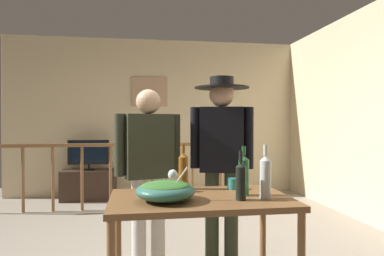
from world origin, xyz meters
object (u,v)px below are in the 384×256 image
object	(u,v)px
tv_console	(89,185)
mug_teal	(233,184)
framed_picture	(150,92)
flat_screen_tv	(89,153)
stair_railing	(140,166)
person_standing_right	(222,150)
wine_bottle_green	(244,175)
salad_bowl	(165,190)
person_standing_left	(148,162)
wine_glass	(173,176)
serving_table	(200,209)
wine_bottle_amber	(183,170)
wine_bottle_clear	(265,176)
wine_bottle_dark	(241,180)

from	to	relation	value
tv_console	mug_teal	xyz separation A→B (m)	(1.57, -3.42, 0.58)
framed_picture	mug_teal	world-z (taller)	framed_picture
flat_screen_tv	stair_railing	bearing A→B (deg)	-38.88
person_standing_right	wine_bottle_green	bearing A→B (deg)	102.70
salad_bowl	person_standing_left	world-z (taller)	person_standing_left
wine_glass	serving_table	bearing A→B (deg)	-51.14
tv_console	wine_glass	distance (m)	3.67
salad_bowl	wine_bottle_amber	world-z (taller)	wine_bottle_amber
salad_bowl	wine_bottle_clear	size ratio (longest dim) A/B	1.07
flat_screen_tv	mug_teal	size ratio (longest dim) A/B	5.47
wine_glass	wine_bottle_dark	world-z (taller)	wine_bottle_dark
tv_console	salad_bowl	size ratio (longest dim) A/B	2.28
stair_railing	wine_glass	world-z (taller)	stair_railing
mug_teal	person_standing_right	world-z (taller)	person_standing_right
tv_console	person_standing_left	distance (m)	3.11
salad_bowl	wine_bottle_amber	distance (m)	0.43
flat_screen_tv	person_standing_left	distance (m)	3.01
wine_bottle_clear	mug_teal	size ratio (longest dim) A/B	3.02
stair_railing	wine_bottle_clear	distance (m)	3.18
stair_railing	wine_glass	xyz separation A→B (m)	(0.23, -2.72, 0.27)
person_standing_left	stair_railing	bearing A→B (deg)	-102.97
serving_table	mug_teal	bearing A→B (deg)	38.30
flat_screen_tv	serving_table	bearing A→B (deg)	-70.84
mug_teal	wine_bottle_amber	bearing A→B (deg)	170.94
tv_console	person_standing_left	xyz separation A→B (m)	(0.92, -2.89, 0.70)
wine_glass	wine_bottle_amber	world-z (taller)	wine_bottle_amber
flat_screen_tv	person_standing_right	bearing A→B (deg)	-60.76
flat_screen_tv	wine_bottle_clear	xyz separation A→B (m)	(1.69, -3.75, 0.14)
person_standing_right	framed_picture	bearing A→B (deg)	-65.26
framed_picture	mug_teal	size ratio (longest dim) A/B	5.27
wine_bottle_amber	person_standing_right	xyz separation A→B (m)	(0.42, 0.47, 0.12)
salad_bowl	mug_teal	xyz separation A→B (m)	(0.55, 0.33, -0.03)
framed_picture	flat_screen_tv	bearing A→B (deg)	-162.68
serving_table	wine_glass	xyz separation A→B (m)	(-0.17, 0.21, 0.20)
tv_console	person_standing_right	xyz separation A→B (m)	(1.60, -2.89, 0.80)
wine_glass	wine_bottle_dark	xyz separation A→B (m)	(0.42, -0.36, 0.02)
flat_screen_tv	framed_picture	bearing A→B (deg)	17.32
stair_railing	wine_bottle_green	distance (m)	3.04
person_standing_right	salad_bowl	bearing A→B (deg)	70.01
wine_bottle_clear	person_standing_left	xyz separation A→B (m)	(-0.77, 0.89, 0.01)
framed_picture	wine_bottle_dark	world-z (taller)	framed_picture
stair_railing	wine_bottle_clear	world-z (taller)	wine_bottle_clear
tv_console	wine_bottle_amber	distance (m)	3.62
framed_picture	wine_bottle_clear	world-z (taller)	framed_picture
wine_bottle_clear	person_standing_right	world-z (taller)	person_standing_right
wine_bottle_amber	person_standing_right	distance (m)	0.64
salad_bowl	person_standing_left	distance (m)	0.87
wine_bottle_dark	wine_bottle_green	world-z (taller)	wine_bottle_green
stair_railing	serving_table	distance (m)	2.96
wine_bottle_amber	wine_bottle_clear	xyz separation A→B (m)	(0.51, -0.43, 0.01)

